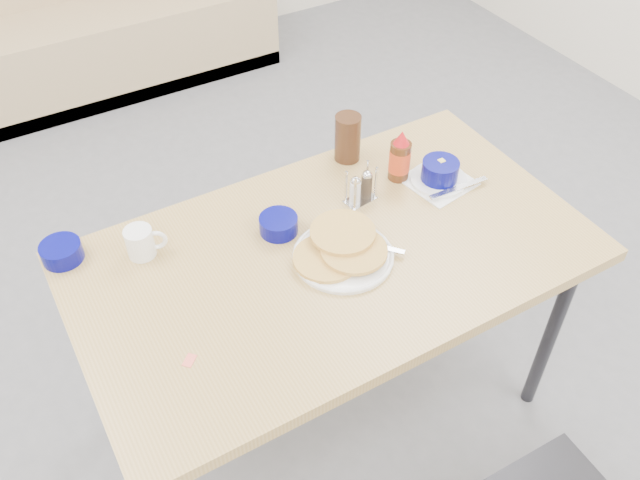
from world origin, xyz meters
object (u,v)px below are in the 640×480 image
dining_table (333,267)px  syrup_bottle (400,158)px  pancake_plate (342,251)px  booth_bench (95,22)px  coffee_mug (141,242)px  creamer_bowl (62,252)px  butter_bowl (279,225)px  amber_tumbler (348,138)px  grits_setting (440,174)px  condiment_caddy (361,190)px

dining_table → syrup_bottle: 0.40m
dining_table → pancake_plate: pancake_plate is taller
booth_bench → coffee_mug: 2.37m
pancake_plate → creamer_bowl: (-0.65, 0.37, 0.00)m
butter_bowl → amber_tumbler: amber_tumbler is taller
dining_table → coffee_mug: 0.52m
amber_tumbler → syrup_bottle: 0.18m
pancake_plate → grits_setting: (0.42, 0.12, 0.01)m
pancake_plate → coffee_mug: (-0.46, 0.28, 0.02)m
dining_table → amber_tumbler: size_ratio=9.16×
grits_setting → butter_bowl: 0.52m
condiment_caddy → butter_bowl: bearing=170.9°
booth_bench → syrup_bottle: booth_bench is taller
pancake_plate → condiment_caddy: bearing=45.7°
coffee_mug → creamer_bowl: 0.21m
pancake_plate → grits_setting: 0.44m
pancake_plate → syrup_bottle: size_ratio=1.71×
creamer_bowl → condiment_caddy: bearing=-13.5°
booth_bench → syrup_bottle: size_ratio=11.26×
coffee_mug → condiment_caddy: size_ratio=0.95×
grits_setting → booth_bench: bearing=100.0°
dining_table → butter_bowl: (-0.09, 0.15, 0.09)m
butter_bowl → booth_bench: bearing=87.9°
grits_setting → condiment_caddy: 0.26m
butter_bowl → syrup_bottle: bearing=4.1°
grits_setting → creamer_bowl: grits_setting is taller
butter_bowl → amber_tumbler: size_ratio=0.71×
coffee_mug → amber_tumbler: amber_tumbler is taller
grits_setting → amber_tumbler: bearing=126.0°
booth_bench → grits_setting: 2.52m
booth_bench → syrup_bottle: bearing=-81.8°
pancake_plate → butter_bowl: size_ratio=2.67×
grits_setting → syrup_bottle: (-0.09, 0.08, 0.04)m
coffee_mug → butter_bowl: 0.37m
butter_bowl → coffee_mug: bearing=164.0°
pancake_plate → coffee_mug: 0.54m
grits_setting → syrup_bottle: bearing=139.2°
dining_table → grits_setting: grits_setting is taller
dining_table → condiment_caddy: condiment_caddy is taller
pancake_plate → dining_table: bearing=113.7°
booth_bench → condiment_caddy: bearing=-85.7°
condiment_caddy → pancake_plate: bearing=-142.8°
coffee_mug → creamer_bowl: (-0.19, 0.09, -0.02)m
booth_bench → creamer_bowl: size_ratio=17.28×
amber_tumbler → syrup_bottle: bearing=-62.9°
pancake_plate → syrup_bottle: syrup_bottle is taller
butter_bowl → grits_setting: bearing=-5.5°
butter_bowl → creamer_bowl: bearing=160.6°
coffee_mug → creamer_bowl: bearing=154.8°
condiment_caddy → syrup_bottle: bearing=3.4°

